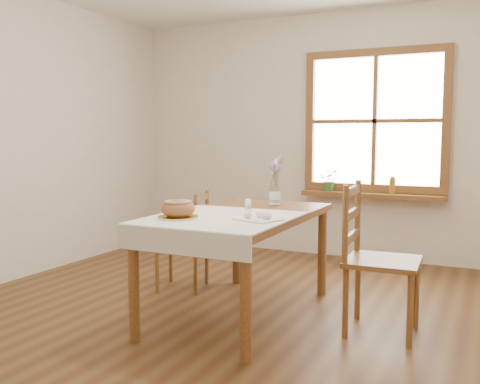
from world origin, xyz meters
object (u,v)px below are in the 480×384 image
Objects in this scene: chair_right at (383,259)px; bread_plate at (178,217)px; chair_left at (182,241)px; flower_vase at (275,199)px; dining_table at (240,225)px.

bread_plate is at bearing 111.79° from chair_right.
bread_plate is (0.51, -0.86, 0.35)m from chair_left.
chair_left is 0.84× the size of chair_right.
flower_vase is (0.30, 0.94, 0.03)m from bread_plate.
bread_plate reaches higher than dining_table.
chair_left is 1.77m from chair_right.
chair_left is (-0.73, 0.39, -0.25)m from dining_table.
chair_left is 0.90m from flower_vase.
chair_left is at bearing 120.50° from bread_plate.
bread_plate is at bearing 17.29° from chair_left.
bread_plate is 2.62× the size of flower_vase.
flower_vase is (0.81, 0.08, 0.38)m from chair_left.
dining_table is 1.02m from chair_right.
chair_right is 1.05m from flower_vase.
chair_right is (1.00, 0.08, -0.17)m from dining_table.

